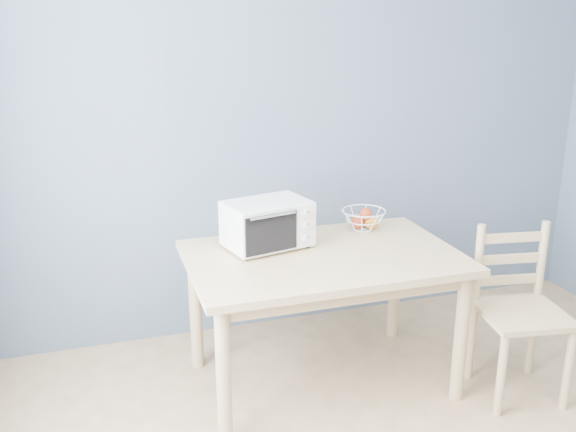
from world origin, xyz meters
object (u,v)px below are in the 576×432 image
object	(u,v)px
dining_table	(323,272)
dining_chair	(518,314)
fruit_basket	(364,219)
toaster_oven	(265,224)

from	to	relation	value
dining_table	dining_chair	bearing A→B (deg)	-21.62
dining_chair	fruit_basket	bearing A→B (deg)	140.00
toaster_oven	dining_chair	distance (m)	1.41
toaster_oven	dining_table	bearing A→B (deg)	-47.53
dining_table	fruit_basket	size ratio (longest dim) A/B	4.47
fruit_basket	dining_chair	world-z (taller)	dining_chair
toaster_oven	fruit_basket	size ratio (longest dim) A/B	1.55
dining_table	dining_chair	distance (m)	1.04
toaster_oven	fruit_basket	distance (m)	0.64
dining_table	fruit_basket	distance (m)	0.50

